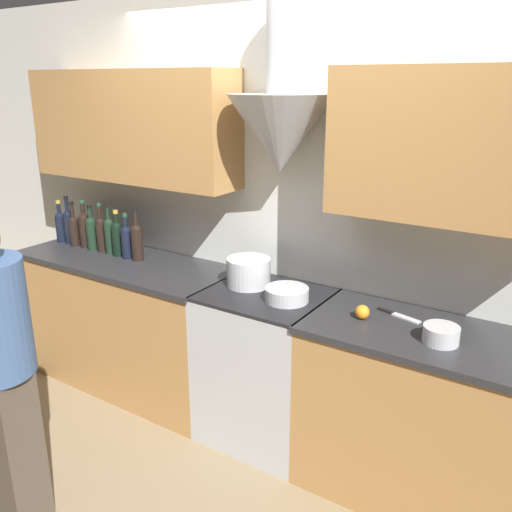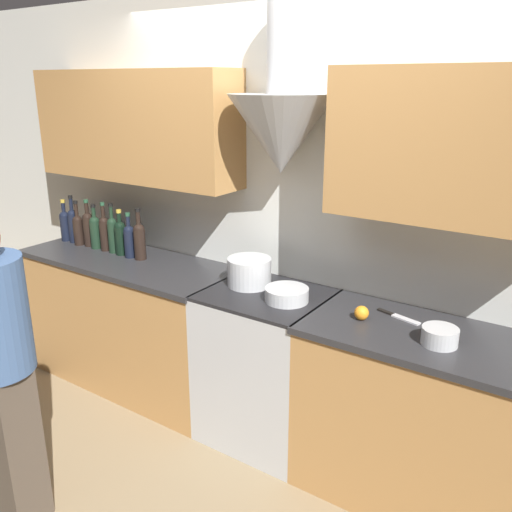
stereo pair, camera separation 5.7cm
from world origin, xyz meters
name	(u,v)px [view 2 (the right image)]	position (x,y,z in m)	size (l,w,h in m)	color
ground_plane	(232,464)	(0.00, 0.00, 0.00)	(12.00, 12.00, 0.00)	#847051
wall_back	(279,188)	(-0.08, 0.61, 1.49)	(8.40, 0.58, 2.60)	silver
counter_left	(132,321)	(-1.13, 0.35, 0.47)	(1.59, 0.62, 0.93)	#B27F47
counter_right	(415,416)	(0.90, 0.35, 0.47)	(1.14, 0.62, 0.93)	#B27F47
stove_range	(266,366)	(0.00, 0.35, 0.47)	(0.68, 0.60, 0.93)	#B7BABC
wine_bottle_0	(65,224)	(-1.83, 0.40, 1.06)	(0.07, 0.07, 0.31)	black
wine_bottle_1	(73,224)	(-1.74, 0.41, 1.07)	(0.07, 0.07, 0.35)	black
wine_bottle_2	(78,228)	(-1.66, 0.38, 1.06)	(0.07, 0.07, 0.33)	black
wine_bottle_3	(88,227)	(-1.57, 0.41, 1.07)	(0.08, 0.08, 0.34)	black
wine_bottle_4	(95,230)	(-1.49, 0.39, 1.06)	(0.08, 0.08, 0.32)	black
wine_bottle_5	(105,231)	(-1.39, 0.40, 1.07)	(0.07, 0.07, 0.35)	black
wine_bottle_6	(113,233)	(-1.31, 0.40, 1.07)	(0.07, 0.07, 0.35)	black
wine_bottle_7	(120,236)	(-1.23, 0.39, 1.06)	(0.08, 0.08, 0.32)	black
wine_bottle_8	(129,239)	(-1.13, 0.38, 1.06)	(0.07, 0.07, 0.31)	black
wine_bottle_9	(139,239)	(-1.04, 0.39, 1.07)	(0.08, 0.08, 0.35)	black
stock_pot	(249,272)	(-0.15, 0.40, 1.01)	(0.26, 0.26, 0.16)	#B7BABC
mixing_bowl	(287,294)	(0.15, 0.32, 0.97)	(0.24, 0.24, 0.08)	#B7BABC
orange_fruit	(362,313)	(0.59, 0.32, 0.97)	(0.07, 0.07, 0.07)	orange
saucepan	(440,336)	(1.00, 0.27, 0.97)	(0.17, 0.17, 0.08)	#B7BABC
chefs_knife	(398,317)	(0.74, 0.45, 0.94)	(0.25, 0.09, 0.01)	silver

